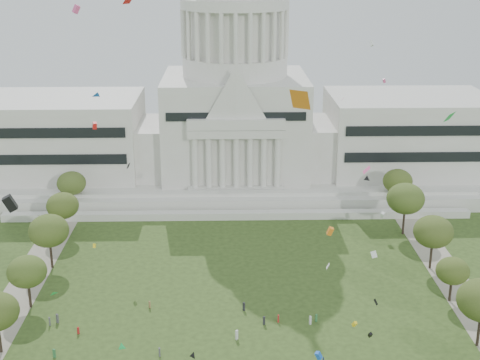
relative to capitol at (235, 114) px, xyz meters
name	(u,v)px	position (x,y,z in m)	size (l,w,h in m)	color
capitol	(235,114)	(0.00, 0.00, 0.00)	(160.00, 64.50, 91.30)	silver
path_left	(6,317)	(-48.00, -83.59, -22.28)	(8.00, 160.00, 0.04)	gray
path_right	(473,311)	(48.00, -83.59, -22.28)	(8.00, 160.00, 0.04)	gray
row_tree_l_3	(27,272)	(-44.09, -79.67, -14.09)	(8.12, 8.12, 11.55)	black
row_tree_r_3	(453,271)	(44.40, -79.10, -15.21)	(7.01, 7.01, 9.98)	black
row_tree_l_4	(49,231)	(-44.08, -61.17, -12.90)	(9.29, 9.29, 13.21)	black
row_tree_r_4	(433,232)	(44.76, -63.55, -13.01)	(9.19, 9.19, 13.06)	black
row_tree_l_5	(63,206)	(-45.22, -42.58, -13.88)	(8.33, 8.33, 11.85)	black
row_tree_r_5	(406,199)	(43.49, -43.40, -12.37)	(9.82, 9.82, 13.96)	black
row_tree_l_6	(71,183)	(-46.87, -24.45, -14.02)	(8.19, 8.19, 11.64)	black
row_tree_r_6	(398,181)	(45.96, -25.46, -13.79)	(8.42, 8.42, 11.97)	black
person_10	(323,360)	(14.31, -101.34, -21.62)	(0.79, 0.43, 1.35)	navy
distant_crowd	(170,355)	(-13.41, -99.15, -21.42)	(68.18, 38.38, 1.95)	#4C4C51
kite_swarm	(258,215)	(2.05, -106.15, 8.62)	(95.74, 105.13, 61.63)	#E54C8C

